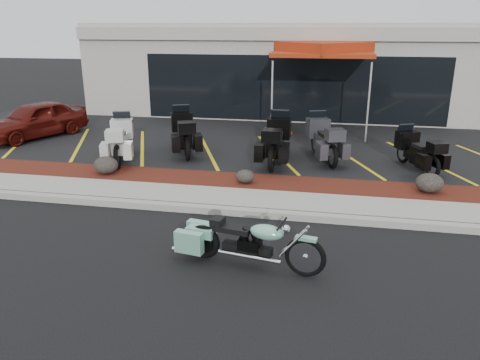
% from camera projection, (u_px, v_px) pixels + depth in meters
% --- Properties ---
extents(ground, '(90.00, 90.00, 0.00)m').
position_uv_depth(ground, '(243.00, 233.00, 9.31)').
color(ground, black).
rests_on(ground, ground).
extents(curb, '(24.00, 0.25, 0.15)m').
position_uv_depth(curb, '(251.00, 212.00, 10.12)').
color(curb, gray).
rests_on(curb, ground).
extents(sidewalk, '(24.00, 1.20, 0.15)m').
position_uv_depth(sidewalk, '(256.00, 201.00, 10.77)').
color(sidewalk, gray).
rests_on(sidewalk, ground).
extents(mulch_bed, '(24.00, 1.20, 0.16)m').
position_uv_depth(mulch_bed, '(263.00, 184.00, 11.89)').
color(mulch_bed, '#33100B').
rests_on(mulch_bed, ground).
extents(upper_lot, '(26.00, 9.60, 0.15)m').
position_uv_depth(upper_lot, '(285.00, 137.00, 16.92)').
color(upper_lot, black).
rests_on(upper_lot, ground).
extents(dealership_building, '(18.00, 8.16, 4.00)m').
position_uv_depth(dealership_building, '(299.00, 67.00, 22.15)').
color(dealership_building, gray).
rests_on(dealership_building, ground).
extents(boulder_left, '(0.66, 0.55, 0.47)m').
position_uv_depth(boulder_left, '(106.00, 165.00, 12.42)').
color(boulder_left, black).
rests_on(boulder_left, mulch_bed).
extents(boulder_mid, '(0.47, 0.39, 0.33)m').
position_uv_depth(boulder_mid, '(245.00, 176.00, 11.71)').
color(boulder_mid, black).
rests_on(boulder_mid, mulch_bed).
extents(boulder_right, '(0.65, 0.54, 0.46)m').
position_uv_depth(boulder_right, '(430.00, 183.00, 11.03)').
color(boulder_right, black).
rests_on(boulder_right, mulch_bed).
extents(hero_cruiser, '(2.67, 1.11, 0.91)m').
position_uv_depth(hero_cruiser, '(306.00, 251.00, 7.56)').
color(hero_cruiser, '#74B59C').
rests_on(hero_cruiser, ground).
extents(touring_white, '(1.51, 2.41, 1.31)m').
position_uv_depth(touring_white, '(123.00, 132.00, 14.28)').
color(touring_white, silver).
rests_on(touring_white, upper_lot).
extents(touring_black_front, '(1.74, 2.53, 1.38)m').
position_uv_depth(touring_black_front, '(182.00, 126.00, 15.10)').
color(touring_black_front, black).
rests_on(touring_black_front, upper_lot).
extents(touring_black_mid, '(0.94, 2.41, 1.40)m').
position_uv_depth(touring_black_mid, '(280.00, 133.00, 14.07)').
color(touring_black_mid, black).
rests_on(touring_black_mid, upper_lot).
extents(touring_grey, '(1.55, 2.45, 1.33)m').
position_uv_depth(touring_grey, '(316.00, 132.00, 14.32)').
color(touring_grey, '#313136').
rests_on(touring_grey, upper_lot).
extents(touring_black_rear, '(1.47, 2.10, 1.14)m').
position_uv_depth(touring_black_rear, '(404.00, 143.00, 13.31)').
color(touring_black_rear, black).
rests_on(touring_black_rear, upper_lot).
extents(parked_car, '(2.79, 3.95, 1.25)m').
position_uv_depth(parked_car, '(35.00, 120.00, 16.36)').
color(parked_car, '#4C0E0A').
rests_on(parked_car, upper_lot).
extents(traffic_cone, '(0.36, 0.36, 0.46)m').
position_uv_depth(traffic_cone, '(288.00, 127.00, 17.06)').
color(traffic_cone, '#E34207').
rests_on(traffic_cone, upper_lot).
extents(popup_canopy, '(3.94, 3.94, 3.21)m').
position_uv_depth(popup_canopy, '(323.00, 50.00, 16.72)').
color(popup_canopy, silver).
rests_on(popup_canopy, upper_lot).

